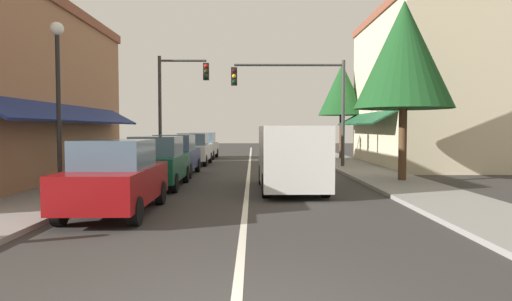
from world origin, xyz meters
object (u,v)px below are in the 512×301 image
object	(u,v)px
parked_car_distant_left	(203,146)
tree_right_far	(342,90)
tree_right_near	(404,55)
parked_car_second_left	(157,162)
street_lamp_left_near	(58,82)
van_in_lane	(291,156)
parked_car_nearest_left	(116,177)
parked_car_third_left	(175,155)
traffic_signal_mast_arm	(303,93)
traffic_signal_left_corner	(175,95)
parked_car_far_left	(194,149)

from	to	relation	value
parked_car_distant_left	tree_right_far	bearing A→B (deg)	-6.55
parked_car_distant_left	tree_right_near	world-z (taller)	tree_right_near
parked_car_second_left	street_lamp_left_near	size ratio (longest dim) A/B	0.84
tree_right_near	van_in_lane	bearing A→B (deg)	-156.31
parked_car_nearest_left	street_lamp_left_near	xyz separation A→B (m)	(-2.06, 1.73, 2.43)
parked_car_third_left	traffic_signal_mast_arm	world-z (taller)	traffic_signal_mast_arm
parked_car_second_left	traffic_signal_left_corner	size ratio (longest dim) A/B	0.70
parked_car_distant_left	street_lamp_left_near	size ratio (longest dim) A/B	0.84
parked_car_third_left	van_in_lane	size ratio (longest dim) A/B	0.79
parked_car_distant_left	traffic_signal_left_corner	distance (m)	7.01
parked_car_nearest_left	parked_car_distant_left	world-z (taller)	same
parked_car_nearest_left	traffic_signal_left_corner	bearing A→B (deg)	93.02
van_in_lane	tree_right_near	world-z (taller)	tree_right_near
parked_car_second_left	tree_right_near	distance (m)	9.76
parked_car_second_left	parked_car_far_left	xyz separation A→B (m)	(-0.05, 9.88, 0.00)
traffic_signal_mast_arm	parked_car_third_left	bearing A→B (deg)	-150.84
traffic_signal_left_corner	traffic_signal_mast_arm	bearing A→B (deg)	-10.41
parked_car_nearest_left	tree_right_near	distance (m)	11.39
street_lamp_left_near	tree_right_far	world-z (taller)	tree_right_far
tree_right_near	parked_car_second_left	bearing A→B (deg)	-172.48
parked_car_third_left	tree_right_near	distance (m)	10.20
traffic_signal_mast_arm	traffic_signal_left_corner	size ratio (longest dim) A/B	0.98
parked_car_far_left	tree_right_far	bearing A→B (deg)	23.02
tree_right_far	tree_right_near	bearing A→B (deg)	-90.90
van_in_lane	traffic_signal_mast_arm	world-z (taller)	traffic_signal_mast_arm
parked_car_nearest_left	parked_car_second_left	size ratio (longest dim) A/B	1.00
parked_car_nearest_left	tree_right_near	size ratio (longest dim) A/B	0.61
parked_car_nearest_left	parked_car_far_left	bearing A→B (deg)	89.64
parked_car_third_left	van_in_lane	distance (m)	6.69
parked_car_nearest_left	van_in_lane	bearing A→B (deg)	41.94
parked_car_second_left	traffic_signal_mast_arm	world-z (taller)	traffic_signal_mast_arm
van_in_lane	street_lamp_left_near	distance (m)	7.32
parked_car_second_left	tree_right_near	size ratio (longest dim) A/B	0.61
traffic_signal_left_corner	tree_right_near	size ratio (longest dim) A/B	0.87
traffic_signal_left_corner	parked_car_distant_left	bearing A→B (deg)	83.20
parked_car_nearest_left	tree_right_near	bearing A→B (deg)	33.67
parked_car_second_left	traffic_signal_mast_arm	size ratio (longest dim) A/B	0.71
parked_car_far_left	tree_right_far	size ratio (longest dim) A/B	0.66
parked_car_third_left	tree_right_near	world-z (taller)	tree_right_near
traffic_signal_mast_arm	street_lamp_left_near	size ratio (longest dim) A/B	1.18
tree_right_near	tree_right_far	distance (m)	12.54
street_lamp_left_near	van_in_lane	bearing A→B (deg)	20.21
tree_right_near	tree_right_far	bearing A→B (deg)	89.10
parked_car_third_left	van_in_lane	bearing A→B (deg)	-45.83
parked_car_nearest_left	van_in_lane	distance (m)	6.13
parked_car_second_left	parked_car_third_left	distance (m)	4.09
traffic_signal_left_corner	parked_car_third_left	bearing A→B (deg)	-80.64
parked_car_third_left	traffic_signal_left_corner	size ratio (longest dim) A/B	0.70
parked_car_nearest_left	tree_right_far	size ratio (longest dim) A/B	0.66
traffic_signal_left_corner	parked_car_second_left	bearing A→B (deg)	-84.44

